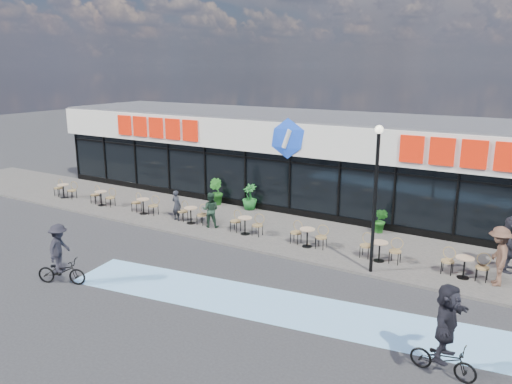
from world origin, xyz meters
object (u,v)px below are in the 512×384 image
lamp_post (376,187)px  pedestrian_b (511,244)px  pedestrian_a (498,256)px  potted_plant_right (381,221)px  bistro_set_0 (65,189)px  cyclist_a (446,333)px  potted_plant_mid (250,197)px  potted_plant_left (216,192)px  patron_left (177,205)px  patron_right (211,210)px

lamp_post → pedestrian_b: size_ratio=2.58×
lamp_post → pedestrian_a: lamp_post is taller
potted_plant_right → pedestrian_b: (5.07, -1.63, 0.43)m
lamp_post → bistro_set_0: size_ratio=3.30×
potted_plant_right → cyclist_a: 10.02m
lamp_post → potted_plant_mid: (-7.69, 4.39, -2.38)m
lamp_post → potted_plant_left: size_ratio=3.79×
potted_plant_mid → pedestrian_b: bearing=-8.8°
lamp_post → potted_plant_left: (-9.65, 4.27, -2.36)m
bistro_set_0 → patron_left: patron_left is taller
cyclist_a → pedestrian_b: bearing=84.4°
bistro_set_0 → pedestrian_a: (21.34, -0.09, 0.53)m
potted_plant_mid → pedestrian_b: (11.77, -1.81, 0.34)m
potted_plant_mid → cyclist_a: 14.38m
lamp_post → bistro_set_0: bearing=176.2°
bistro_set_0 → potted_plant_mid: 10.32m
patron_right → patron_left: bearing=-20.6°
patron_left → patron_right: (1.94, -0.00, 0.07)m
bistro_set_0 → potted_plant_left: size_ratio=1.15×
patron_right → cyclist_a: bearing=131.3°
patron_right → potted_plant_right: bearing=-175.8°
potted_plant_left → patron_left: bearing=-89.8°
patron_right → bistro_set_0: bearing=-20.7°
cyclist_a → pedestrian_a: bearing=85.2°
lamp_post → patron_right: size_ratio=3.24×
pedestrian_b → patron_left: bearing=95.9°
patron_right → pedestrian_a: 11.54m
lamp_post → bistro_set_0: lamp_post is taller
potted_plant_right → patron_left: (-8.64, -3.07, 0.16)m
patron_right → potted_plant_left: bearing=-78.6°
lamp_post → bistro_set_0: 17.72m
patron_right → pedestrian_b: size_ratio=0.80×
lamp_post → patron_left: (-9.64, 1.13, -2.32)m
potted_plant_left → pedestrian_b: size_ratio=0.68×
patron_right → pedestrian_b: (11.77, 1.45, 0.20)m
cyclist_a → potted_plant_mid: bearing=140.2°
patron_left → lamp_post: bearing=179.3°
lamp_post → potted_plant_left: bearing=156.1°
potted_plant_mid → patron_right: 3.27m
potted_plant_left → pedestrian_a: 13.87m
potted_plant_left → pedestrian_a: size_ratio=0.68×
cyclist_a → lamp_post: bearing=124.8°
pedestrian_a → cyclist_a: 5.91m
pedestrian_a → potted_plant_right: bearing=-137.4°
potted_plant_mid → cyclist_a: bearing=-39.8°
patron_left → patron_right: size_ratio=0.91×
patron_right → pedestrian_b: bearing=166.6°
lamp_post → potted_plant_right: bearing=103.3°
potted_plant_right → patron_right: bearing=-155.3°
potted_plant_left → patron_right: 3.70m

